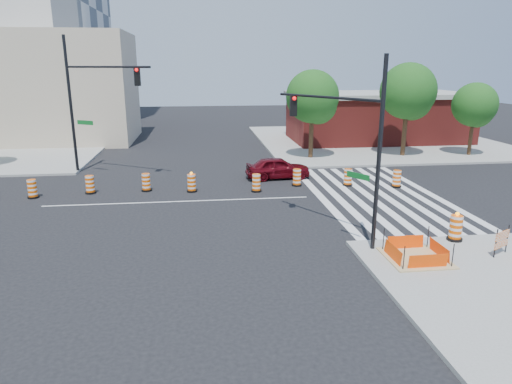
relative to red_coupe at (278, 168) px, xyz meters
The scene contains 23 objects.
ground 7.66m from the red_coupe, 143.86° to the right, with size 120.00×120.00×0.00m, color black.
sidewalk_ne 17.97m from the red_coupe, 48.75° to the left, with size 22.00×22.00×0.15m, color gray.
crosswalk_east 6.61m from the red_coupe, 43.22° to the right, with size 6.75×13.50×0.01m.
lane_centerline 7.66m from the red_coupe, 143.86° to the right, with size 14.00×0.12×0.01m, color silver.
excavation_pit 13.80m from the red_coupe, 78.13° to the right, with size 2.20×2.20×0.90m.
brick_storefront 18.03m from the red_coupe, 48.75° to the left, with size 16.50×8.50×4.60m.
beige_midrise 25.59m from the red_coupe, 136.06° to the left, with size 14.00×10.00×10.00m, color #C3AF95.
red_coupe is the anchor object (origin of this frame).
signal_pole_se 11.72m from the red_coupe, 85.78° to the right, with size 3.00×4.76×7.28m.
signal_pole_nw 12.81m from the red_coupe, 168.38° to the left, with size 5.72×3.62×8.77m.
pit_drum 13.05m from the red_coupe, 66.28° to the right, with size 0.62×0.62×1.21m.
barricade 14.89m from the red_coupe, 65.65° to the right, with size 0.85×0.49×1.11m.
tree_north_c 7.91m from the red_coupe, 58.31° to the left, with size 3.98×3.98×6.77m.
tree_north_d 13.21m from the red_coupe, 27.64° to the left, with size 4.28×4.28×7.28m.
tree_north_e 17.60m from the red_coupe, 18.08° to the left, with size 3.41×3.41×5.79m.
median_drum_1 14.39m from the red_coupe, 168.83° to the right, with size 0.60×0.60×1.02m.
median_drum_2 11.41m from the red_coupe, 168.76° to the right, with size 0.60×0.60×1.02m.
median_drum_3 8.35m from the red_coupe, 165.50° to the right, with size 0.60×0.60×1.02m.
median_drum_4 6.05m from the red_coupe, 154.68° to the right, with size 0.60×0.60×1.18m.
median_drum_5 3.51m from the red_coupe, 120.43° to the right, with size 0.60×0.60×1.02m.
median_drum_6 2.18m from the red_coupe, 67.85° to the right, with size 0.60×0.60×1.02m.
median_drum_7 4.55m from the red_coupe, 31.00° to the right, with size 0.60×0.60×1.02m.
median_drum_8 7.34m from the red_coupe, 24.65° to the right, with size 0.60×0.60×1.02m.
Camera 1 is at (1.22, -23.70, 7.02)m, focal length 32.00 mm.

